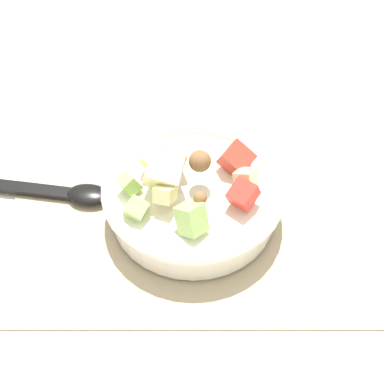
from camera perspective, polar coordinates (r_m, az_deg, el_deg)
ground_plane at (r=0.66m, az=0.67°, el=-2.91°), size 2.40×2.40×0.00m
placemat at (r=0.66m, az=0.67°, el=-2.75°), size 0.49×0.31×0.01m
salad_bowl at (r=0.63m, az=-0.04°, el=-0.30°), size 0.23×0.23×0.11m
serving_spoon at (r=0.70m, az=-15.61°, el=0.07°), size 0.23×0.06×0.01m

